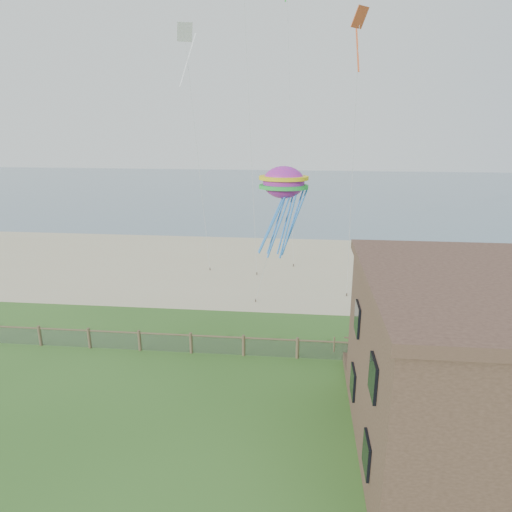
# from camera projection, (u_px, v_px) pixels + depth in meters

# --- Properties ---
(ground) EXTENTS (160.00, 160.00, 0.00)m
(ground) POSITION_uv_depth(u_px,v_px,m) (227.00, 424.00, 19.95)
(ground) COLOR #2F571E
(ground) RESTS_ON ground
(sand_beach) EXTENTS (72.00, 20.00, 0.02)m
(sand_beach) POSITION_uv_depth(u_px,v_px,m) (266.00, 267.00, 40.89)
(sand_beach) COLOR #C7B88F
(sand_beach) RESTS_ON ground
(ocean) EXTENTS (160.00, 68.00, 0.02)m
(ocean) POSITION_uv_depth(u_px,v_px,m) (285.00, 191.00, 82.77)
(ocean) COLOR slate
(ocean) RESTS_ON ground
(chainlink_fence) EXTENTS (36.20, 0.20, 1.25)m
(chainlink_fence) POSITION_uv_depth(u_px,v_px,m) (244.00, 347.00, 25.50)
(chainlink_fence) COLOR brown
(chainlink_fence) RESTS_ON ground
(motel_deck) EXTENTS (15.00, 2.00, 0.50)m
(motel_deck) POSITION_uv_depth(u_px,v_px,m) (492.00, 373.00, 23.41)
(motel_deck) COLOR brown
(motel_deck) RESTS_ON ground
(picnic_table) EXTENTS (2.47, 2.19, 0.87)m
(picnic_table) POSITION_uv_depth(u_px,v_px,m) (400.00, 366.00, 23.79)
(picnic_table) COLOR brown
(picnic_table) RESTS_ON ground
(octopus_kite) EXTENTS (3.45, 2.83, 6.17)m
(octopus_kite) POSITION_uv_depth(u_px,v_px,m) (283.00, 208.00, 27.85)
(octopus_kite) COLOR #FF2857
(kite_white) EXTENTS (1.96, 2.42, 3.43)m
(kite_white) POSITION_uv_depth(u_px,v_px,m) (185.00, 50.00, 31.13)
(kite_white) COLOR white
(kite_red) EXTENTS (2.10, 2.07, 2.80)m
(kite_red) POSITION_uv_depth(u_px,v_px,m) (359.00, 33.00, 25.36)
(kite_red) COLOR #E45928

